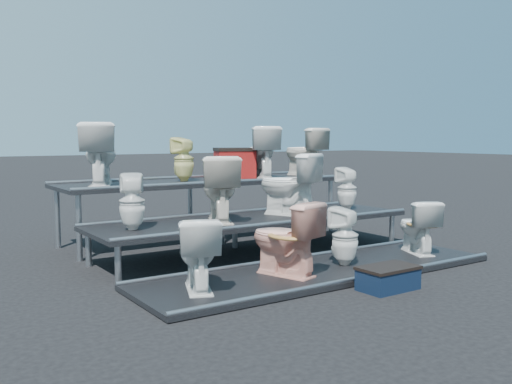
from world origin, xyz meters
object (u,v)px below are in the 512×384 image
toilet_0 (198,253)px  toilet_8 (99,154)px  toilet_3 (417,226)px  toilet_5 (220,189)px  red_crate (235,164)px  toilet_6 (288,184)px  toilet_7 (347,188)px  toilet_11 (304,152)px  toilet_2 (345,236)px  toilet_4 (132,202)px  step_stool (388,279)px  toilet_1 (285,238)px  toilet_10 (262,152)px  toilet_9 (184,159)px

toilet_0 → toilet_8: bearing=-67.0°
toilet_8 → toilet_3: bearing=163.7°
toilet_5 → red_crate: red_crate is taller
toilet_6 → toilet_8: (-2.08, 1.30, 0.40)m
toilet_6 → toilet_7: toilet_6 is taller
toilet_7 → toilet_11: 1.41m
toilet_0 → toilet_8: 2.74m
toilet_2 → toilet_4: size_ratio=1.04×
toilet_3 → toilet_7: 1.35m
toilet_0 → toilet_5: (1.00, 1.30, 0.46)m
step_stool → toilet_2: bearing=75.8°
toilet_0 → toilet_7: 3.36m
toilet_1 → toilet_10: toilet_10 is taller
toilet_2 → toilet_11: size_ratio=0.86×
toilet_4 → toilet_8: (0.08, 1.30, 0.49)m
toilet_9 → step_stool: toilet_9 is taller
toilet_2 → toilet_9: toilet_9 is taller
step_stool → toilet_5: bearing=106.2°
toilet_2 → toilet_11: 3.12m
toilet_0 → toilet_1: (1.01, 0.00, 0.04)m
toilet_2 → toilet_5: 1.63m
toilet_1 → red_crate: (1.10, 2.77, 0.62)m
toilet_7 → toilet_11: size_ratio=0.78×
toilet_2 → toilet_3: (1.20, 0.00, 0.00)m
toilet_5 → toilet_7: 2.09m
toilet_5 → toilet_9: toilet_9 is taller
step_stool → toilet_3: bearing=30.5°
toilet_3 → toilet_4: 3.45m
toilet_2 → toilet_9: 2.80m
toilet_10 → step_stool: toilet_10 is taller
red_crate → toilet_7: bearing=-37.9°
toilet_6 → step_stool: bearing=55.8°
toilet_5 → toilet_9: 1.35m
toilet_3 → toilet_0: bearing=22.9°
toilet_7 → toilet_6: bearing=3.4°
toilet_0 → toilet_1: 1.02m
toilet_10 → toilet_11: toilet_10 is taller
toilet_7 → toilet_8: toilet_8 is taller
toilet_1 → toilet_9: 2.70m
toilet_5 → step_stool: (0.65, -2.14, -0.76)m
toilet_6 → toilet_9: size_ratio=1.30×
toilet_6 → toilet_8: size_ratio=1.01×
toilet_6 → toilet_9: bearing=-79.9°
toilet_7 → toilet_10: 1.50m
toilet_4 → toilet_10: (2.63, 1.30, 0.48)m
toilet_6 → toilet_10: toilet_10 is taller
toilet_8 → toilet_11: size_ratio=1.06×
toilet_0 → toilet_9: toilet_9 is taller
toilet_2 → toilet_4: 2.39m
toilet_2 → toilet_4: bearing=-54.5°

